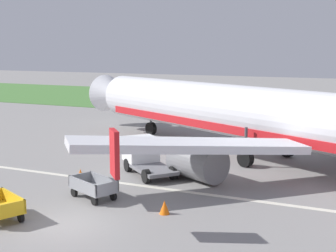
{
  "coord_description": "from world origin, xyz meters",
  "views": [
    {
      "loc": [
        12.01,
        -15.94,
        7.56
      ],
      "look_at": [
        0.19,
        10.29,
        2.8
      ],
      "focal_mm": 50.35,
      "sensor_mm": 36.0,
      "label": 1
    }
  ],
  "objects_px": {
    "traffic_cone_near_plane": "(165,207)",
    "traffic_cone_mid_apron": "(81,175)",
    "service_truck_beside_carts": "(144,154)",
    "airplane": "(252,114)",
    "baggage_cart_third_in_row": "(93,187)"
  },
  "relations": [
    {
      "from": "traffic_cone_near_plane",
      "to": "traffic_cone_mid_apron",
      "type": "height_order",
      "value": "traffic_cone_mid_apron"
    },
    {
      "from": "service_truck_beside_carts",
      "to": "traffic_cone_near_plane",
      "type": "bearing_deg",
      "value": -55.71
    },
    {
      "from": "service_truck_beside_carts",
      "to": "airplane",
      "type": "bearing_deg",
      "value": 51.49
    },
    {
      "from": "airplane",
      "to": "traffic_cone_near_plane",
      "type": "xyz_separation_m",
      "value": [
        -0.77,
        -12.74,
        -2.74
      ]
    },
    {
      "from": "airplane",
      "to": "baggage_cart_third_in_row",
      "type": "bearing_deg",
      "value": -112.58
    },
    {
      "from": "baggage_cart_third_in_row",
      "to": "service_truck_beside_carts",
      "type": "distance_m",
      "value": 5.76
    },
    {
      "from": "baggage_cart_third_in_row",
      "to": "traffic_cone_mid_apron",
      "type": "distance_m",
      "value": 3.43
    },
    {
      "from": "airplane",
      "to": "traffic_cone_mid_apron",
      "type": "distance_m",
      "value": 12.57
    },
    {
      "from": "baggage_cart_third_in_row",
      "to": "traffic_cone_near_plane",
      "type": "distance_m",
      "value": 4.33
    },
    {
      "from": "traffic_cone_mid_apron",
      "to": "traffic_cone_near_plane",
      "type": "bearing_deg",
      "value": -24.15
    },
    {
      "from": "service_truck_beside_carts",
      "to": "traffic_cone_mid_apron",
      "type": "bearing_deg",
      "value": -125.68
    },
    {
      "from": "baggage_cart_third_in_row",
      "to": "service_truck_beside_carts",
      "type": "relative_size",
      "value": 0.78
    },
    {
      "from": "traffic_cone_near_plane",
      "to": "traffic_cone_mid_apron",
      "type": "relative_size",
      "value": 0.91
    },
    {
      "from": "airplane",
      "to": "service_truck_beside_carts",
      "type": "height_order",
      "value": "airplane"
    },
    {
      "from": "service_truck_beside_carts",
      "to": "traffic_cone_near_plane",
      "type": "xyz_separation_m",
      "value": [
        4.33,
        -6.35,
        -0.78
      ]
    }
  ]
}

